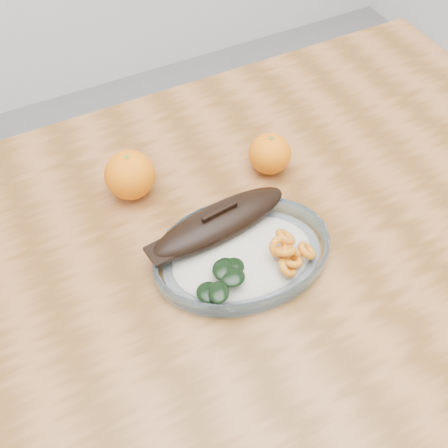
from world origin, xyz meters
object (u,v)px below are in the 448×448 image
(orange_left, at_px, (130,175))
(dining_table, at_px, (254,271))
(orange_right, at_px, (270,154))
(plated_meal, at_px, (241,251))

(orange_left, bearing_deg, dining_table, -50.89)
(dining_table, height_order, orange_left, orange_left)
(dining_table, relative_size, orange_right, 16.85)
(dining_table, xyz_separation_m, orange_left, (-0.14, 0.17, 0.14))
(orange_left, bearing_deg, orange_right, -13.31)
(plated_meal, relative_size, orange_left, 6.53)
(plated_meal, distance_m, orange_right, 0.20)
(orange_right, bearing_deg, orange_left, 166.69)
(plated_meal, bearing_deg, dining_table, 40.71)
(plated_meal, bearing_deg, orange_right, 54.95)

